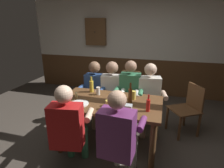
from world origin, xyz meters
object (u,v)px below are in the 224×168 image
at_px(table_candle, 76,95).
at_px(pint_glass_3, 116,97).
at_px(condiment_caddy, 127,106).
at_px(pint_glass_4, 133,95).
at_px(person_5, 119,135).
at_px(chair_empty_near_left, 188,108).
at_px(person_2, 129,92).
at_px(pint_glass_0, 98,91).
at_px(plate_0, 79,104).
at_px(pint_glass_1, 112,101).
at_px(person_0, 94,90).
at_px(chair_empty_near_right, 129,90).
at_px(pint_glass_2, 108,105).
at_px(person_1, 111,91).
at_px(bottle_2, 130,95).
at_px(wall_dart_cabinet, 96,32).
at_px(person_4, 69,127).
at_px(bottle_1, 91,86).
at_px(bottle_0, 148,105).
at_px(person_3, 149,95).
at_px(dining_table, 109,109).

distance_m(table_candle, pint_glass_3, 0.63).
height_order(condiment_caddy, pint_glass_4, pint_glass_4).
distance_m(person_5, pint_glass_4, 0.86).
relative_size(chair_empty_near_left, pint_glass_4, 6.65).
xyz_separation_m(person_2, pint_glass_0, (-0.43, -0.46, 0.15)).
bearing_deg(plate_0, pint_glass_1, 8.51).
bearing_deg(person_0, chair_empty_near_right, -130.02).
distance_m(chair_empty_near_left, pint_glass_1, 1.48).
bearing_deg(pint_glass_2, pint_glass_4, 58.22).
bearing_deg(person_2, person_1, -1.92).
distance_m(bottle_2, wall_dart_cabinet, 2.86).
relative_size(person_4, bottle_1, 4.73).
relative_size(person_2, bottle_0, 5.40).
relative_size(person_2, pint_glass_1, 8.88).
relative_size(person_0, person_5, 0.97).
relative_size(person_1, chair_empty_near_right, 1.38).
xyz_separation_m(person_0, bottle_2, (0.82, -0.63, 0.23)).
xyz_separation_m(bottle_0, pint_glass_0, (-0.83, 0.37, -0.03)).
bearing_deg(pint_glass_2, person_3, 62.73).
bearing_deg(condiment_caddy, plate_0, -174.57).
xyz_separation_m(pint_glass_0, wall_dart_cabinet, (-0.85, 2.19, 0.81)).
bearing_deg(dining_table, person_0, 127.95).
height_order(person_5, pint_glass_4, person_5).
height_order(bottle_1, pint_glass_1, bottle_1).
bearing_deg(pint_glass_0, plate_0, -107.29).
bearing_deg(bottle_2, person_1, 126.59).
xyz_separation_m(condiment_caddy, bottle_2, (0.01, 0.18, 0.10)).
bearing_deg(bottle_2, pint_glass_0, 162.42).
height_order(person_0, condiment_caddy, person_0).
height_order(chair_empty_near_left, wall_dart_cabinet, wall_dart_cabinet).
relative_size(condiment_caddy, pint_glass_1, 0.99).
bearing_deg(wall_dart_cabinet, pint_glass_0, -68.80).
bearing_deg(bottle_2, person_2, 101.43).
bearing_deg(pint_glass_4, pint_glass_1, -126.75).
height_order(bottle_2, pint_glass_1, bottle_2).
height_order(dining_table, person_4, person_4).
relative_size(person_0, chair_empty_near_left, 1.36).
relative_size(person_3, chair_empty_near_left, 1.39).
relative_size(person_4, person_5, 1.00).
bearing_deg(person_4, wall_dart_cabinet, 93.93).
bearing_deg(person_3, pint_glass_1, 50.02).
bearing_deg(plate_0, person_3, 43.70).
relative_size(person_5, table_candle, 15.47).
bearing_deg(person_0, wall_dart_cabinet, -72.42).
distance_m(dining_table, table_candle, 0.56).
distance_m(person_4, bottle_2, 0.96).
bearing_deg(plate_0, person_5, -32.89).
bearing_deg(pint_glass_1, bottle_0, -2.58).
relative_size(person_1, bottle_2, 3.99).
distance_m(person_0, chair_empty_near_right, 0.92).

